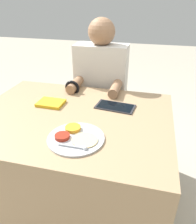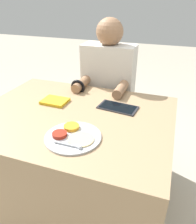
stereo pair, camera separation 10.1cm
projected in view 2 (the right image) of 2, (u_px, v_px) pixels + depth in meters
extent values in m
plane|color=#B2A893|center=(78.00, 197.00, 1.68)|extent=(12.00, 12.00, 0.00)
cube|color=#9E7F5B|center=(75.00, 161.00, 1.50)|extent=(1.19, 0.91, 0.73)
cylinder|color=#B7BABF|center=(73.00, 137.00, 1.10)|extent=(0.29, 0.29, 0.01)
cylinder|color=gold|center=(71.00, 127.00, 1.16)|extent=(0.08, 0.08, 0.02)
cylinder|color=maroon|center=(60.00, 134.00, 1.10)|extent=(0.07, 0.07, 0.02)
cylinder|color=#DBBC7F|center=(81.00, 139.00, 1.07)|extent=(0.13, 0.13, 0.01)
cylinder|color=#B7BABF|center=(67.00, 145.00, 1.03)|extent=(0.13, 0.01, 0.01)
sphere|color=#B7BABF|center=(80.00, 148.00, 1.01)|extent=(0.02, 0.02, 0.02)
cube|color=silver|center=(55.00, 102.00, 1.46)|extent=(0.17, 0.13, 0.01)
cube|color=gold|center=(55.00, 101.00, 1.46)|extent=(0.17, 0.13, 0.02)
cube|color=#28282D|center=(118.00, 107.00, 1.39)|extent=(0.26, 0.16, 0.01)
cube|color=black|center=(118.00, 107.00, 1.39)|extent=(0.23, 0.14, 0.00)
cube|color=black|center=(107.00, 133.00, 2.05)|extent=(0.37, 0.22, 0.44)
cube|color=beige|center=(109.00, 81.00, 1.81)|extent=(0.41, 0.20, 0.59)
sphere|color=#936B4C|center=(110.00, 32.00, 1.62)|extent=(0.21, 0.21, 0.21)
cylinder|color=#936B4C|center=(82.00, 84.00, 1.67)|extent=(0.07, 0.24, 0.07)
cylinder|color=#936B4C|center=(121.00, 89.00, 1.58)|extent=(0.07, 0.24, 0.07)
torus|color=black|center=(78.00, 87.00, 1.61)|extent=(0.11, 0.02, 0.11)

